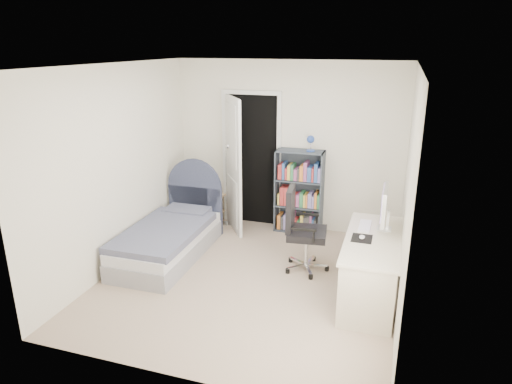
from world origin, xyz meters
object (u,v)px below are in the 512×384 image
(bed, at_px, (170,237))
(bookcase, at_px, (300,195))
(floor_lamp, at_px, (227,192))
(nightstand, at_px, (212,201))
(office_chair, at_px, (300,226))
(desk, at_px, (371,265))

(bed, relative_size, bookcase, 1.24)
(floor_lamp, height_order, bookcase, bookcase)
(bed, xyz_separation_m, nightstand, (0.06, 1.28, 0.09))
(floor_lamp, bearing_deg, bookcase, 4.81)
(bed, xyz_separation_m, office_chair, (1.73, 0.12, 0.33))
(bed, xyz_separation_m, floor_lamp, (0.35, 1.22, 0.27))
(bookcase, xyz_separation_m, desk, (1.17, -1.61, -0.18))
(bed, distance_m, bookcase, 1.99)
(floor_lamp, distance_m, desk, 2.74)
(bookcase, height_order, office_chair, bookcase)
(nightstand, bearing_deg, office_chair, -34.62)
(nightstand, bearing_deg, desk, -31.46)
(nightstand, height_order, office_chair, office_chair)
(desk, distance_m, office_chair, 1.01)
(bookcase, bearing_deg, office_chair, -77.12)
(nightstand, relative_size, office_chair, 0.50)
(floor_lamp, bearing_deg, bed, -106.06)
(bed, relative_size, floor_lamp, 1.42)
(nightstand, distance_m, office_chair, 2.04)
(desk, relative_size, office_chair, 1.39)
(bed, bearing_deg, floor_lamp, 73.94)
(floor_lamp, bearing_deg, office_chair, -38.48)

